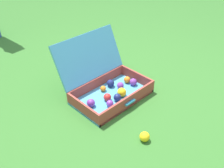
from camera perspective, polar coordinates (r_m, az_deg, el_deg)
ground_plane at (r=2.26m, az=1.23°, el=-3.30°), size 16.00×16.00×0.00m
open_suitcase at (r=2.26m, az=-1.31°, el=0.07°), size 0.68×0.61×0.50m
stray_ball_on_grass at (r=1.88m, az=7.33°, el=-11.65°), size 0.07×0.07×0.07m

